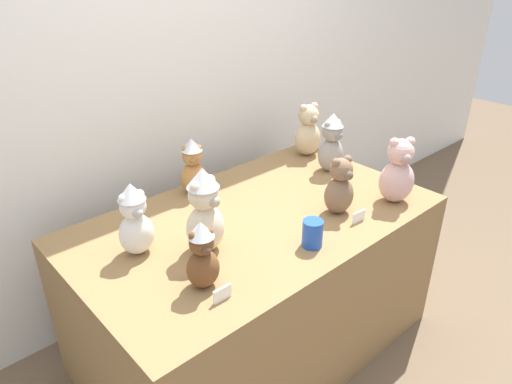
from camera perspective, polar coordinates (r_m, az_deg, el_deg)
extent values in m
plane|color=brown|center=(2.35, 4.38, -20.88)|extent=(10.00, 10.00, 0.00)
cube|color=white|center=(2.36, -12.07, 15.89)|extent=(7.00, 0.08, 2.60)
cube|color=olive|center=(2.23, 0.00, -11.10)|extent=(1.56, 0.92, 0.73)
ellipsoid|color=#B27A42|center=(2.20, -7.53, 1.70)|extent=(0.16, 0.15, 0.15)
sphere|color=#B27A42|center=(2.16, -7.71, 4.37)|extent=(0.09, 0.09, 0.09)
sphere|color=#B27A42|center=(2.14, -8.52, 5.16)|extent=(0.03, 0.03, 0.03)
sphere|color=#B27A42|center=(2.15, -7.03, 5.33)|extent=(0.03, 0.03, 0.03)
sphere|color=olive|center=(2.12, -7.55, 3.78)|extent=(0.04, 0.04, 0.04)
cone|color=silver|center=(2.14, -7.80, 5.72)|extent=(0.10, 0.10, 0.06)
ellipsoid|color=#CCB78E|center=(2.61, 6.23, 6.40)|extent=(0.17, 0.15, 0.18)
sphere|color=#CCB78E|center=(2.57, 6.39, 9.23)|extent=(0.11, 0.11, 0.11)
sphere|color=#CCB78E|center=(2.54, 5.80, 10.04)|extent=(0.04, 0.04, 0.04)
sphere|color=#CCB78E|center=(2.58, 7.06, 10.25)|extent=(0.04, 0.04, 0.04)
sphere|color=#9D8E71|center=(2.54, 7.00, 8.72)|extent=(0.05, 0.05, 0.05)
ellipsoid|color=gray|center=(2.44, 8.99, 4.47)|extent=(0.15, 0.13, 0.17)
sphere|color=gray|center=(2.39, 9.20, 7.24)|extent=(0.10, 0.10, 0.10)
sphere|color=gray|center=(2.36, 8.71, 8.00)|extent=(0.04, 0.04, 0.04)
sphere|color=gray|center=(2.40, 9.83, 8.26)|extent=(0.04, 0.04, 0.04)
sphere|color=slate|center=(2.37, 9.91, 6.72)|extent=(0.04, 0.04, 0.04)
cone|color=silver|center=(2.37, 9.31, 8.62)|extent=(0.11, 0.11, 0.07)
ellipsoid|color=beige|center=(2.19, 16.59, 1.21)|extent=(0.20, 0.20, 0.19)
sphere|color=beige|center=(2.14, 17.10, 4.64)|extent=(0.12, 0.12, 0.12)
sphere|color=beige|center=(2.10, 16.39, 5.73)|extent=(0.04, 0.04, 0.04)
sphere|color=beige|center=(2.14, 18.13, 5.80)|extent=(0.04, 0.04, 0.04)
sphere|color=#A88783|center=(2.10, 17.63, 3.86)|extent=(0.05, 0.05, 0.05)
ellipsoid|color=white|center=(1.81, -14.23, -4.94)|extent=(0.14, 0.13, 0.16)
sphere|color=white|center=(1.75, -14.67, -1.63)|extent=(0.10, 0.10, 0.10)
sphere|color=white|center=(1.72, -15.74, -0.80)|extent=(0.04, 0.04, 0.04)
sphere|color=white|center=(1.74, -13.91, -0.27)|extent=(0.04, 0.04, 0.04)
sphere|color=#B4B3AF|center=(1.72, -14.13, -2.43)|extent=(0.04, 0.04, 0.04)
cone|color=silver|center=(1.72, -14.90, 0.06)|extent=(0.10, 0.10, 0.06)
ellipsoid|color=brown|center=(1.61, -6.41, -9.19)|extent=(0.13, 0.12, 0.14)
sphere|color=brown|center=(1.55, -6.61, -6.10)|extent=(0.08, 0.08, 0.08)
sphere|color=brown|center=(1.52, -7.59, -5.31)|extent=(0.03, 0.03, 0.03)
sphere|color=brown|center=(1.54, -5.77, -4.85)|extent=(0.03, 0.03, 0.03)
sphere|color=brown|center=(1.52, -6.10, -7.01)|extent=(0.04, 0.04, 0.04)
cone|color=silver|center=(1.52, -6.71, -4.52)|extent=(0.09, 0.09, 0.05)
ellipsoid|color=beige|center=(1.77, -6.13, -4.36)|extent=(0.17, 0.16, 0.19)
sphere|color=beige|center=(1.70, -6.36, -0.34)|extent=(0.11, 0.11, 0.11)
sphere|color=beige|center=(1.66, -7.28, 0.57)|extent=(0.04, 0.04, 0.04)
sphere|color=beige|center=(1.70, -5.63, 1.42)|extent=(0.04, 0.04, 0.04)
sphere|color=#ABA08A|center=(1.68, -5.15, -1.12)|extent=(0.05, 0.05, 0.05)
cone|color=silver|center=(1.67, -6.48, 1.74)|extent=(0.12, 0.12, 0.07)
ellipsoid|color=#7F6047|center=(2.05, 9.97, -0.39)|extent=(0.15, 0.14, 0.16)
sphere|color=#7F6047|center=(1.99, 10.25, 2.70)|extent=(0.10, 0.10, 0.10)
sphere|color=#7F6047|center=(1.96, 9.66, 3.53)|extent=(0.04, 0.04, 0.04)
sphere|color=#7F6047|center=(2.00, 11.01, 3.88)|extent=(0.04, 0.04, 0.04)
sphere|color=brown|center=(1.97, 11.02, 2.02)|extent=(0.04, 0.04, 0.04)
cylinder|color=blue|center=(1.82, 6.84, -4.98)|extent=(0.08, 0.08, 0.11)
cube|color=white|center=(1.57, -4.10, -12.17)|extent=(0.07, 0.01, 0.05)
cube|color=white|center=(2.02, 12.30, -2.92)|extent=(0.07, 0.01, 0.05)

